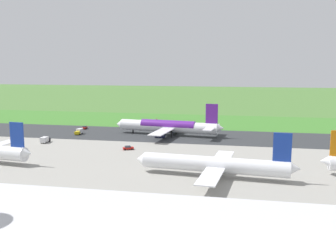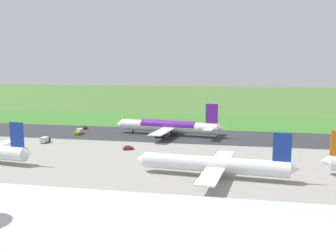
{
  "view_description": "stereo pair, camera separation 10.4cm",
  "coord_description": "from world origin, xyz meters",
  "px_view_note": "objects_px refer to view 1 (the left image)",
  "views": [
    {
      "loc": [
        -23.94,
        178.46,
        34.01
      ],
      "look_at": [
        10.94,
        0.0,
        4.5
      ],
      "focal_mm": 41.27,
      "sensor_mm": 36.0,
      "label": 1
    },
    {
      "loc": [
        -24.05,
        178.44,
        34.01
      ],
      "look_at": [
        10.94,
        0.0,
        4.5
      ],
      "focal_mm": 41.27,
      "sensor_mm": 36.0,
      "label": 2
    }
  ],
  "objects_px": {
    "service_truck_baggage": "(45,140)",
    "no_stopping_sign": "(157,120)",
    "airliner_main": "(169,126)",
    "service_car_followme": "(128,148)",
    "traffic_cone_orange": "(143,123)",
    "airliner_parked_mid": "(215,164)",
    "service_car_ops": "(85,127)",
    "service_truck_fuel": "(79,131)"
  },
  "relations": [
    {
      "from": "airliner_main",
      "to": "service_truck_baggage",
      "type": "distance_m",
      "value": 56.63
    },
    {
      "from": "traffic_cone_orange",
      "to": "service_truck_baggage",
      "type": "bearing_deg",
      "value": 66.07
    },
    {
      "from": "service_car_ops",
      "to": "airliner_parked_mid",
      "type": "bearing_deg",
      "value": 134.86
    },
    {
      "from": "service_car_followme",
      "to": "traffic_cone_orange",
      "type": "bearing_deg",
      "value": -79.97
    },
    {
      "from": "airliner_parked_mid",
      "to": "service_truck_fuel",
      "type": "height_order",
      "value": "airliner_parked_mid"
    },
    {
      "from": "airliner_parked_mid",
      "to": "service_car_followme",
      "type": "height_order",
      "value": "airliner_parked_mid"
    },
    {
      "from": "airliner_parked_mid",
      "to": "service_truck_baggage",
      "type": "height_order",
      "value": "airliner_parked_mid"
    },
    {
      "from": "service_truck_baggage",
      "to": "service_car_followme",
      "type": "xyz_separation_m",
      "value": [
        -39.42,
        6.42,
        -0.56
      ]
    },
    {
      "from": "airliner_main",
      "to": "service_car_followme",
      "type": "bearing_deg",
      "value": 73.7
    },
    {
      "from": "no_stopping_sign",
      "to": "airliner_main",
      "type": "bearing_deg",
      "value": 111.19
    },
    {
      "from": "airliner_parked_mid",
      "to": "service_truck_baggage",
      "type": "xyz_separation_m",
      "value": [
        76.14,
        -37.25,
        -2.58
      ]
    },
    {
      "from": "service_car_ops",
      "to": "no_stopping_sign",
      "type": "height_order",
      "value": "no_stopping_sign"
    },
    {
      "from": "airliner_main",
      "to": "service_truck_baggage",
      "type": "bearing_deg",
      "value": 29.21
    },
    {
      "from": "no_stopping_sign",
      "to": "service_truck_baggage",
      "type": "bearing_deg",
      "value": 61.15
    },
    {
      "from": "service_car_followme",
      "to": "traffic_cone_orange",
      "type": "distance_m",
      "value": 69.16
    },
    {
      "from": "service_car_followme",
      "to": "service_truck_fuel",
      "type": "bearing_deg",
      "value": -40.28
    },
    {
      "from": "airliner_main",
      "to": "airliner_parked_mid",
      "type": "bearing_deg",
      "value": 112.44
    },
    {
      "from": "airliner_main",
      "to": "service_car_ops",
      "type": "relative_size",
      "value": 12.45
    },
    {
      "from": "service_car_ops",
      "to": "traffic_cone_orange",
      "type": "xyz_separation_m",
      "value": [
        -24.75,
        -25.04,
        -0.57
      ]
    },
    {
      "from": "service_truck_fuel",
      "to": "traffic_cone_orange",
      "type": "xyz_separation_m",
      "value": [
        -21.33,
        -39.81,
        -1.13
      ]
    },
    {
      "from": "service_truck_baggage",
      "to": "service_car_followme",
      "type": "relative_size",
      "value": 1.29
    },
    {
      "from": "airliner_parked_mid",
      "to": "traffic_cone_orange",
      "type": "relative_size",
      "value": 90.89
    },
    {
      "from": "airliner_main",
      "to": "traffic_cone_orange",
      "type": "bearing_deg",
      "value": -57.16
    },
    {
      "from": "traffic_cone_orange",
      "to": "service_truck_fuel",
      "type": "bearing_deg",
      "value": 61.82
    },
    {
      "from": "service_car_ops",
      "to": "no_stopping_sign",
      "type": "xyz_separation_m",
      "value": [
        -32.63,
        -27.37,
        0.67
      ]
    },
    {
      "from": "airliner_parked_mid",
      "to": "service_truck_baggage",
      "type": "distance_m",
      "value": 84.8
    },
    {
      "from": "airliner_parked_mid",
      "to": "service_car_ops",
      "type": "relative_size",
      "value": 11.5
    },
    {
      "from": "airliner_parked_mid",
      "to": "service_truck_fuel",
      "type": "bearing_deg",
      "value": -40.14
    },
    {
      "from": "airliner_parked_mid",
      "to": "service_car_followme",
      "type": "relative_size",
      "value": 10.96
    },
    {
      "from": "service_truck_baggage",
      "to": "service_car_followme",
      "type": "bearing_deg",
      "value": 170.75
    },
    {
      "from": "service_truck_baggage",
      "to": "no_stopping_sign",
      "type": "xyz_separation_m",
      "value": [
        -35.25,
        -64.0,
        0.11
      ]
    },
    {
      "from": "service_truck_baggage",
      "to": "no_stopping_sign",
      "type": "height_order",
      "value": "service_truck_baggage"
    },
    {
      "from": "airliner_main",
      "to": "traffic_cone_orange",
      "type": "relative_size",
      "value": 98.38
    },
    {
      "from": "service_truck_fuel",
      "to": "traffic_cone_orange",
      "type": "height_order",
      "value": "service_truck_fuel"
    },
    {
      "from": "service_truck_baggage",
      "to": "service_car_followme",
      "type": "distance_m",
      "value": 39.94
    },
    {
      "from": "service_truck_fuel",
      "to": "service_car_ops",
      "type": "distance_m",
      "value": 15.17
    },
    {
      "from": "service_car_ops",
      "to": "traffic_cone_orange",
      "type": "bearing_deg",
      "value": -134.66
    },
    {
      "from": "airliner_main",
      "to": "airliner_parked_mid",
      "type": "xyz_separation_m",
      "value": [
        -26.77,
        64.84,
        -0.37
      ]
    },
    {
      "from": "service_truck_baggage",
      "to": "service_car_followme",
      "type": "height_order",
      "value": "service_truck_baggage"
    },
    {
      "from": "airliner_parked_mid",
      "to": "traffic_cone_orange",
      "type": "height_order",
      "value": "airliner_parked_mid"
    },
    {
      "from": "airliner_main",
      "to": "service_car_ops",
      "type": "height_order",
      "value": "airliner_main"
    },
    {
      "from": "service_car_ops",
      "to": "traffic_cone_orange",
      "type": "height_order",
      "value": "service_car_ops"
    }
  ]
}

